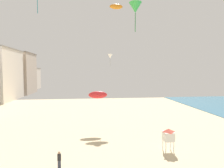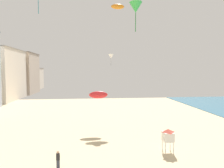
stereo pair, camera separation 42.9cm
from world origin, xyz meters
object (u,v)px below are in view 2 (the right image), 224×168
at_px(kite_flyer, 58,159).
at_px(kite_white_delta, 111,56).
at_px(lifeguard_stand, 168,135).
at_px(kite_red_parafoil, 98,95).
at_px(kite_green_delta, 136,8).
at_px(kite_orange_parafoil, 118,7).

xyz_separation_m(kite_flyer, kite_white_delta, (6.35, 15.38, 10.43)).
bearing_deg(lifeguard_stand, kite_red_parafoil, 133.32).
distance_m(lifeguard_stand, kite_red_parafoil, 12.42).
height_order(kite_green_delta, kite_orange_parafoil, kite_orange_parafoil).
distance_m(kite_flyer, lifeguard_stand, 11.73).
relative_size(kite_green_delta, kite_red_parafoil, 1.41).
xyz_separation_m(kite_flyer, lifeguard_stand, (11.40, 2.63, 0.92)).
bearing_deg(kite_green_delta, kite_orange_parafoil, 91.31).
height_order(lifeguard_stand, kite_green_delta, kite_green_delta).
xyz_separation_m(kite_red_parafoil, kite_orange_parafoil, (4.67, 13.38, 17.44)).
bearing_deg(kite_orange_parafoil, kite_green_delta, -88.69).
distance_m(kite_green_delta, kite_white_delta, 9.13).
xyz_separation_m(kite_flyer, kite_green_delta, (9.14, 9.24, 16.59)).
height_order(kite_green_delta, kite_red_parafoil, kite_green_delta).
distance_m(lifeguard_stand, kite_white_delta, 16.68).
distance_m(kite_green_delta, kite_orange_parafoil, 17.03).
xyz_separation_m(kite_red_parafoil, kite_white_delta, (2.25, 3.30, 6.07)).
distance_m(kite_red_parafoil, kite_orange_parafoil, 22.47).
bearing_deg(kite_white_delta, lifeguard_stand, -68.41).
distance_m(kite_orange_parafoil, kite_white_delta, 15.39).
distance_m(kite_flyer, kite_orange_parafoil, 34.64).
bearing_deg(kite_flyer, kite_orange_parafoil, 116.13).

